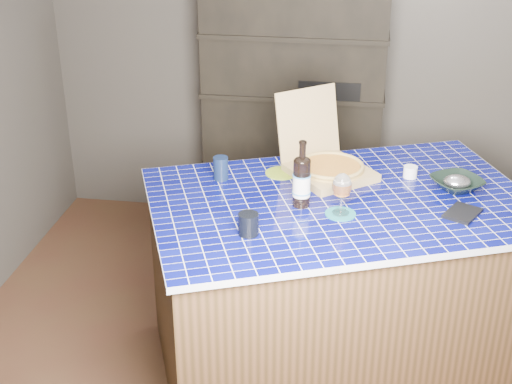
% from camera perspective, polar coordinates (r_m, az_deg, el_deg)
% --- Properties ---
extents(room, '(3.50, 3.50, 3.50)m').
position_cam_1_polar(room, '(3.39, 0.40, 3.47)').
color(room, '#4F3922').
rests_on(room, ground).
extents(shelving_unit, '(1.20, 0.41, 1.80)m').
position_cam_1_polar(shelving_unit, '(4.93, 3.04, 6.46)').
color(shelving_unit, black).
rests_on(shelving_unit, floor).
extents(kitchen_island, '(2.13, 1.76, 1.01)m').
position_cam_1_polar(kitchen_island, '(3.72, 6.45, -7.50)').
color(kitchen_island, '#4F331F').
rests_on(kitchen_island, floor).
extents(pizza_box, '(0.57, 0.58, 0.40)m').
position_cam_1_polar(pizza_box, '(3.70, 5.78, 2.20)').
color(pizza_box, tan).
rests_on(pizza_box, kitchen_island).
extents(mead_bottle, '(0.09, 0.09, 0.33)m').
position_cam_1_polar(mead_bottle, '(3.34, 3.67, 0.91)').
color(mead_bottle, black).
rests_on(mead_bottle, kitchen_island).
extents(teal_trivet, '(0.14, 0.14, 0.01)m').
position_cam_1_polar(teal_trivet, '(3.33, 6.77, -1.75)').
color(teal_trivet, '#166B72').
rests_on(teal_trivet, kitchen_island).
extents(wine_glass, '(0.09, 0.09, 0.20)m').
position_cam_1_polar(wine_glass, '(3.27, 6.90, 0.42)').
color(wine_glass, white).
rests_on(wine_glass, teal_trivet).
extents(tumbler, '(0.09, 0.09, 0.10)m').
position_cam_1_polar(tumbler, '(3.12, -0.61, -2.58)').
color(tumbler, black).
rests_on(tumbler, kitchen_island).
extents(dvd_case, '(0.20, 0.22, 0.01)m').
position_cam_1_polar(dvd_case, '(3.44, 16.20, -1.63)').
color(dvd_case, black).
rests_on(dvd_case, kitchen_island).
extents(bowl, '(0.33, 0.33, 0.06)m').
position_cam_1_polar(bowl, '(3.68, 15.77, 0.66)').
color(bowl, black).
rests_on(bowl, kitchen_island).
extents(foil_contents, '(0.14, 0.11, 0.06)m').
position_cam_1_polar(foil_contents, '(3.67, 15.79, 0.80)').
color(foil_contents, '#B5B6C1').
rests_on(foil_contents, bowl).
extents(white_jar, '(0.07, 0.07, 0.06)m').
position_cam_1_polar(white_jar, '(3.75, 12.24, 1.59)').
color(white_jar, white).
rests_on(white_jar, kitchen_island).
extents(navy_cup, '(0.08, 0.08, 0.12)m').
position_cam_1_polar(navy_cup, '(3.64, -2.83, 1.91)').
color(navy_cup, black).
rests_on(navy_cup, kitchen_island).
extents(green_trivet, '(0.17, 0.17, 0.01)m').
position_cam_1_polar(green_trivet, '(3.72, 2.06, 1.53)').
color(green_trivet, olive).
rests_on(green_trivet, kitchen_island).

